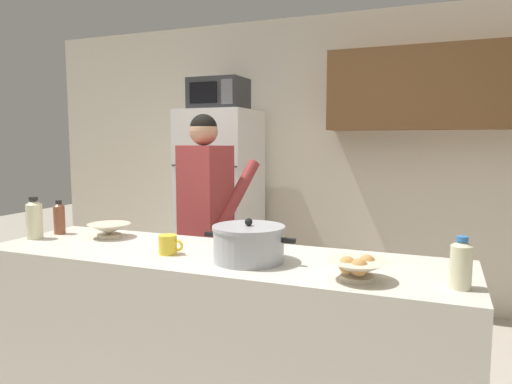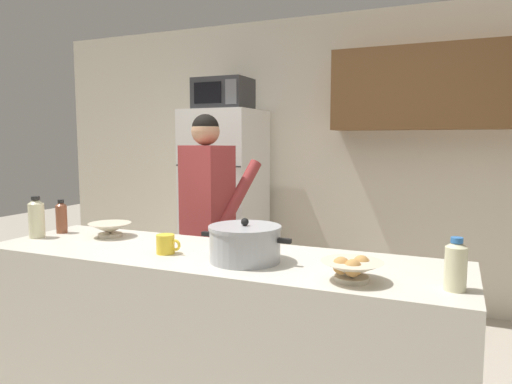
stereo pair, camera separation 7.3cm
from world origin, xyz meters
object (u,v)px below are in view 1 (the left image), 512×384
object	(u,v)px
bread_bowl	(358,268)
microwave	(219,94)
coffee_mug	(168,245)
bottle_near_edge	(59,217)
person_near_pot	(206,205)
empty_bowl	(109,229)
cooking_pot	(249,243)
bottle_mid_counter	(34,218)
refrigerator	(221,206)
bottle_far_corner	(461,263)

from	to	relation	value
bread_bowl	microwave	bearing A→B (deg)	128.49
coffee_mug	bottle_near_edge	bearing A→B (deg)	167.55
microwave	person_near_pot	xyz separation A→B (m)	(0.38, -0.99, -0.86)
microwave	empty_bowl	xyz separation A→B (m)	(0.13, -1.70, -0.92)
person_near_pot	bread_bowl	bearing A→B (deg)	-39.99
bottle_near_edge	empty_bowl	bearing A→B (deg)	4.04
cooking_pot	bread_bowl	size ratio (longest dim) A/B	1.80
cooking_pot	bottle_near_edge	distance (m)	1.30
cooking_pot	bottle_mid_counter	world-z (taller)	bottle_mid_counter
bottle_near_edge	bottle_mid_counter	distance (m)	0.16
person_near_pot	cooking_pot	world-z (taller)	person_near_pot
person_near_pot	bottle_mid_counter	xyz separation A→B (m)	(-0.61, -0.90, 0.00)
cooking_pot	bread_bowl	bearing A→B (deg)	-12.57
coffee_mug	empty_bowl	xyz separation A→B (m)	(-0.53, 0.22, -0.00)
bottle_near_edge	person_near_pot	bearing A→B (deg)	51.24
coffee_mug	bread_bowl	size ratio (longest dim) A/B	0.53
empty_bowl	bottle_near_edge	bearing A→B (deg)	-175.96
refrigerator	microwave	distance (m)	1.01
person_near_pot	cooking_pot	size ratio (longest dim) A/B	3.71
person_near_pot	bottle_far_corner	distance (m)	1.87
cooking_pot	bottle_far_corner	distance (m)	0.90
refrigerator	bottle_near_edge	xyz separation A→B (m)	(-0.21, -1.74, 0.14)
bread_bowl	refrigerator	bearing A→B (deg)	128.19
person_near_pot	coffee_mug	size ratio (longest dim) A/B	12.62
refrigerator	person_near_pot	size ratio (longest dim) A/B	1.06
refrigerator	coffee_mug	bearing A→B (deg)	-71.08
microwave	empty_bowl	bearing A→B (deg)	-85.56
bottle_far_corner	coffee_mug	bearing A→B (deg)	177.59
microwave	bottle_mid_counter	bearing A→B (deg)	-97.13
coffee_mug	bottle_near_edge	distance (m)	0.90
microwave	empty_bowl	size ratio (longest dim) A/B	1.96
microwave	bottle_near_edge	bearing A→B (deg)	-97.01
coffee_mug	bottle_mid_counter	size ratio (longest dim) A/B	0.55
cooking_pot	coffee_mug	size ratio (longest dim) A/B	3.40
person_near_pot	coffee_mug	bearing A→B (deg)	-72.92
person_near_pot	bottle_mid_counter	bearing A→B (deg)	-124.43
refrigerator	person_near_pot	bearing A→B (deg)	-69.43
refrigerator	bread_bowl	xyz separation A→B (m)	(1.60, -2.03, 0.10)
bottle_mid_counter	coffee_mug	bearing A→B (deg)	-2.09
person_near_pot	cooking_pot	distance (m)	1.15
bread_bowl	cooking_pot	bearing A→B (deg)	167.43
microwave	person_near_pot	size ratio (longest dim) A/B	0.29
bottle_near_edge	bottle_far_corner	distance (m)	2.20
refrigerator	cooking_pot	size ratio (longest dim) A/B	3.92
person_near_pot	bottle_mid_counter	distance (m)	1.09
bread_bowl	bottle_far_corner	distance (m)	0.38
microwave	bottle_far_corner	bearing A→B (deg)	-44.97
microwave	bottle_mid_counter	world-z (taller)	microwave
person_near_pot	coffee_mug	xyz separation A→B (m)	(0.29, -0.93, -0.06)
coffee_mug	bottle_mid_counter	world-z (taller)	bottle_mid_counter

